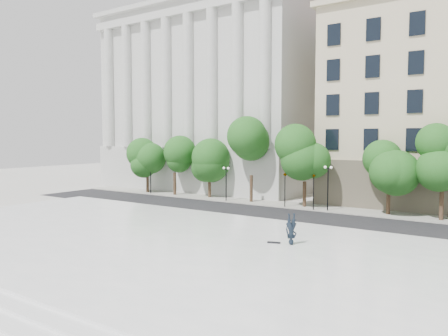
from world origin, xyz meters
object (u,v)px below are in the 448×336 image
at_px(traffic_light_west, 285,173).
at_px(person_lying, 291,240).
at_px(skateboard, 274,242).
at_px(traffic_light_east, 314,175).

xyz_separation_m(traffic_light_west, person_lying, (8.07, -15.46, -2.95)).
relative_size(traffic_light_west, skateboard, 4.95).
bearing_deg(traffic_light_west, skateboard, -66.11).
relative_size(traffic_light_west, person_lying, 2.08).
height_order(traffic_light_east, skateboard, traffic_light_east).
height_order(traffic_light_west, traffic_light_east, traffic_light_west).
bearing_deg(traffic_light_east, traffic_light_west, 180.00).
height_order(traffic_light_west, skateboard, traffic_light_west).
distance_m(traffic_light_west, skateboard, 17.53).
xyz_separation_m(person_lying, skateboard, (-1.09, -0.30, -0.23)).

